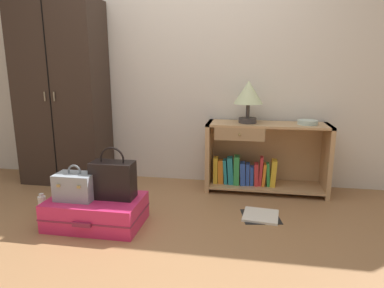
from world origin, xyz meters
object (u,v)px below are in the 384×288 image
(bottle, at_px, (42,205))
(open_book_on_floor, at_px, (261,216))
(bookshelf, at_px, (261,158))
(table_lamp, at_px, (248,95))
(bowl, at_px, (308,122))
(handbag, at_px, (113,179))
(train_case, at_px, (76,186))
(wardrobe, at_px, (63,95))
(suitcase_large, at_px, (96,211))

(bottle, bearing_deg, open_book_on_floor, 8.17)
(bookshelf, xyz_separation_m, bottle, (-1.80, -0.90, -0.24))
(table_lamp, relative_size, bowl, 2.18)
(bowl, bearing_deg, handbag, -148.80)
(table_lamp, xyz_separation_m, train_case, (-1.26, -1.01, -0.63))
(wardrobe, height_order, train_case, wardrobe)
(wardrobe, xyz_separation_m, suitcase_large, (0.77, -0.95, -0.82))
(suitcase_large, xyz_separation_m, handbag, (0.13, 0.04, 0.26))
(wardrobe, relative_size, bowl, 10.06)
(bookshelf, xyz_separation_m, open_book_on_floor, (-0.00, -0.64, -0.32))
(bottle, xyz_separation_m, open_book_on_floor, (1.80, 0.26, -0.07))
(suitcase_large, distance_m, bottle, 0.54)
(bowl, height_order, bottle, bowl)
(wardrobe, height_order, bottle, wardrobe)
(bookshelf, height_order, train_case, bookshelf)
(table_lamp, relative_size, train_case, 1.38)
(table_lamp, distance_m, open_book_on_floor, 1.13)
(train_case, height_order, handbag, handbag)
(suitcase_large, distance_m, open_book_on_floor, 1.32)
(handbag, bearing_deg, open_book_on_floor, 15.62)
(open_book_on_floor, bearing_deg, wardrobe, 163.77)
(bookshelf, height_order, bowl, bowl)
(handbag, bearing_deg, wardrobe, 134.89)
(bookshelf, bearing_deg, wardrobe, -178.72)
(table_lamp, xyz_separation_m, bottle, (-1.66, -0.87, -0.87))
(bowl, relative_size, handbag, 0.46)
(bowl, distance_m, handbag, 1.84)
(wardrobe, relative_size, train_case, 6.37)
(train_case, relative_size, bottle, 1.62)
(table_lamp, distance_m, suitcase_large, 1.71)
(suitcase_large, height_order, train_case, train_case)
(bowl, relative_size, bottle, 1.02)
(bookshelf, distance_m, suitcase_large, 1.63)
(wardrobe, bearing_deg, train_case, -57.29)
(train_case, height_order, bottle, train_case)
(table_lamp, relative_size, handbag, 1.00)
(wardrobe, xyz_separation_m, handbag, (0.91, -0.91, -0.56))
(wardrobe, relative_size, table_lamp, 4.62)
(bookshelf, xyz_separation_m, suitcase_large, (-1.27, -1.00, -0.22))
(handbag, height_order, bottle, handbag)
(open_book_on_floor, bearing_deg, bowl, 56.21)
(wardrobe, distance_m, bookshelf, 2.13)
(train_case, height_order, open_book_on_floor, train_case)
(open_book_on_floor, bearing_deg, bookshelf, 89.86)
(handbag, bearing_deg, bottle, 174.99)
(table_lamp, height_order, bottle, table_lamp)
(wardrobe, height_order, bowl, wardrobe)
(bookshelf, bearing_deg, bowl, -2.58)
(bowl, relative_size, open_book_on_floor, 0.54)
(bookshelf, xyz_separation_m, table_lamp, (-0.14, -0.02, 0.62))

